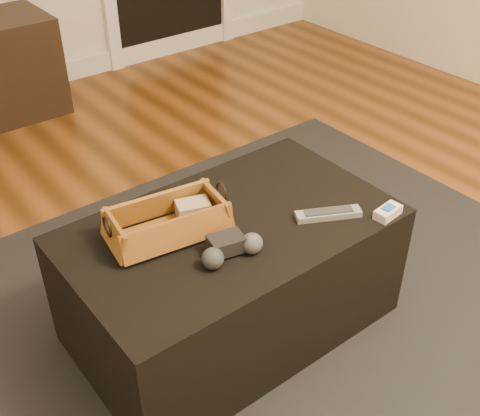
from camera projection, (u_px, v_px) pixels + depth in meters
area_rug at (241, 332)px, 2.02m from camera, size 2.60×2.00×0.01m
ottoman at (231, 276)px, 1.93m from camera, size 1.00×0.60×0.42m
tv_remote at (165, 232)px, 1.74m from camera, size 0.19×0.05×0.02m
cloth_bundle at (193, 210)px, 1.80m from camera, size 0.11×0.09×0.05m
wicker_basket at (168, 223)px, 1.74m from camera, size 0.38×0.24×0.13m
game_controller at (230, 248)px, 1.67m from camera, size 0.19×0.12×0.06m
silver_remote at (328, 214)px, 1.83m from camera, size 0.20×0.13×0.02m
cream_gadget at (388, 212)px, 1.83m from camera, size 0.10×0.06×0.03m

